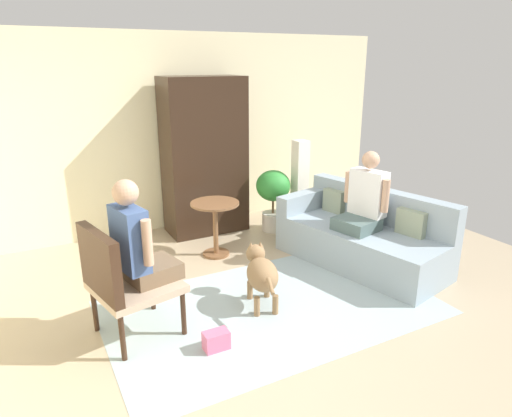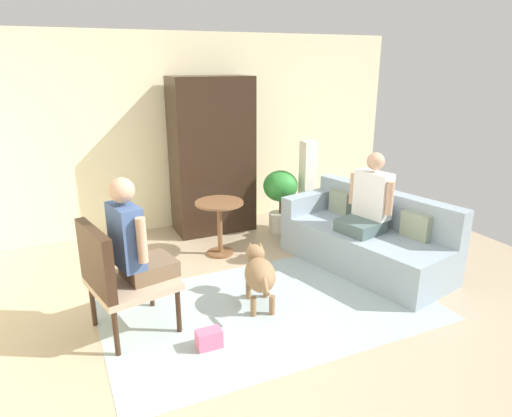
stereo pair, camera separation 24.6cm
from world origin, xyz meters
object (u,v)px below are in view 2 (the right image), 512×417
Objects in this scene: person_on_couch at (369,202)px; handbag at (209,339)px; armchair at (115,274)px; round_end_table at (220,219)px; dog at (259,272)px; person_on_armchair at (133,240)px; armoire_cabinet at (212,156)px; couch at (366,239)px; column_lamp at (307,187)px; potted_plant at (280,193)px.

person_on_couch is 4.17× the size of handbag.
armchair reaches higher than round_end_table.
armchair is at bearing -175.08° from person_on_couch.
handbag is (-0.67, -0.46, -0.26)m from dog.
armchair is 0.94m from handbag.
armoire_cabinet is (1.42, 2.06, 0.20)m from person_on_armchair.
couch is 3.11× the size of round_end_table.
armoire_cabinet reaches higher than dog.
round_end_table reaches higher than dog.
armoire_cabinet is (1.59, 2.10, 0.46)m from armchair.
person_on_couch reaches higher than handbag.
person_on_couch is 1.54m from dog.
couch is 2.67m from person_on_armchair.
dog is at bearing -3.88° from person_on_armchair.
armchair is 2.67m from armoire_cabinet.
round_end_table reaches higher than handbag.
armchair is (-2.78, -0.28, 0.26)m from couch.
column_lamp is (1.45, 1.57, 0.28)m from dog.
person_on_couch is 1.73m from round_end_table.
couch is at bearing -88.33° from column_lamp.
person_on_armchair is at bearing -124.53° from armoire_cabinet.
round_end_table is at bearing 45.18° from person_on_armchair.
armoire_cabinet is at bearing 52.85° from armchair.
potted_plant is 0.38m from column_lamp.
dog is (-1.49, -0.32, 0.03)m from couch.
person_on_armchair is 4.34× the size of handbag.
handbag is (-0.97, -2.60, -0.95)m from armoire_cabinet.
column_lamp is at bearing 29.27° from armchair.
column_lamp reaches higher than potted_plant.
armoire_cabinet is (0.22, 0.86, 0.58)m from round_end_table.
couch is 2.30m from handbag.
couch is 2.06× the size of armchair.
dog is at bearing -167.98° from couch.
column_lamp is (1.37, 0.30, 0.16)m from round_end_table.
handbag is (0.45, -0.54, -0.74)m from person_on_armchair.
person_on_armchair is at bearing -174.72° from couch.
couch reaches higher than round_end_table.
potted_plant is (-0.39, 1.37, 0.23)m from couch.
armchair is 0.49× the size of armoire_cabinet.
person_on_couch is at bearing -89.99° from column_lamp.
round_end_table is at bearing 86.62° from dog.
round_end_table is 1.29m from dog.
couch is 2.30× the size of person_on_armchair.
dog is 0.91× the size of potted_plant.
person_on_armchair reaches higher than column_lamp.
couch is 1.52m from dog.
round_end_table is (-1.41, 0.96, 0.14)m from couch.
couch is 2.29m from armoire_cabinet.
person_on_couch is 2.35m from handbag.
armoire_cabinet is at bearing 121.65° from person_on_couch.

